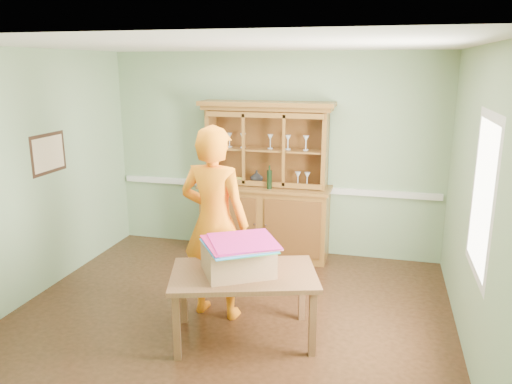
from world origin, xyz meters
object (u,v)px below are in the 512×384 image
(china_hutch, at_px, (266,203))
(dining_table, at_px, (244,281))
(cardboard_box, at_px, (238,259))

(china_hutch, xyz_separation_m, dining_table, (0.31, -2.17, -0.14))
(china_hutch, bearing_deg, dining_table, -81.74)
(china_hutch, height_order, dining_table, china_hutch)
(dining_table, bearing_deg, china_hutch, 80.85)
(china_hutch, distance_m, dining_table, 2.20)
(dining_table, bearing_deg, cardboard_box, -179.55)
(china_hutch, bearing_deg, cardboard_box, -83.07)
(china_hutch, relative_size, cardboard_box, 3.45)
(china_hutch, xyz_separation_m, cardboard_box, (0.27, -2.19, 0.08))
(dining_table, distance_m, cardboard_box, 0.22)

